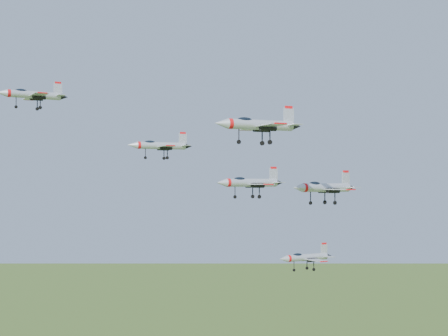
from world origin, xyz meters
TOP-DOWN VIEW (x-y plane):
  - jet_lead at (-20.00, 12.76)m, footprint 11.69×9.68m
  - jet_left_high at (-3.53, -0.71)m, footprint 10.73×9.05m
  - jet_right_high at (1.54, -20.12)m, footprint 13.44×11.30m
  - jet_left_low at (16.18, 1.47)m, footprint 13.87×11.58m
  - jet_right_low at (18.98, -14.97)m, footprint 13.30×10.93m
  - jet_trail at (22.79, -6.13)m, footprint 11.33×9.41m

SIDE VIEW (x-z plane):
  - jet_trail at x=22.79m, z-range 113.49..116.51m
  - jet_right_low at x=18.98m, z-range 125.64..129.20m
  - jet_left_low at x=16.18m, z-range 126.38..130.09m
  - jet_left_high at x=-3.53m, z-range 132.74..135.63m
  - jet_right_high at x=1.54m, z-range 134.50..138.11m
  - jet_lead at x=-20.00m, z-range 141.11..144.24m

